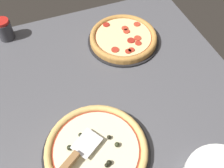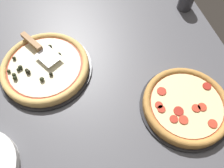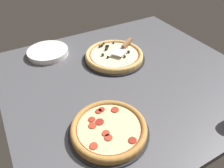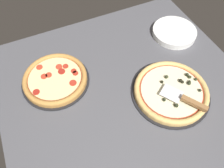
# 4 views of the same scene
# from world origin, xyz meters

# --- Properties ---
(ground_plane) EXTENTS (1.30, 1.20, 0.04)m
(ground_plane) POSITION_xyz_m (0.00, 0.00, -0.02)
(ground_plane) COLOR #4C4C51
(pizza_pan_front) EXTENTS (0.38, 0.38, 0.01)m
(pizza_pan_front) POSITION_xyz_m (-0.02, -0.18, 0.01)
(pizza_pan_front) COLOR black
(pizza_pan_front) RESTS_ON ground_plane
(pizza_front) EXTENTS (0.35, 0.35, 0.04)m
(pizza_front) POSITION_xyz_m (-0.02, -0.18, 0.03)
(pizza_front) COLOR #DBAD60
(pizza_front) RESTS_ON pizza_pan_front
(pizza_pan_back) EXTENTS (0.34, 0.34, 0.01)m
(pizza_pan_back) POSITION_xyz_m (0.28, 0.30, 0.01)
(pizza_pan_back) COLOR black
(pizza_pan_back) RESTS_ON ground_plane
(pizza_back) EXTENTS (0.31, 0.31, 0.03)m
(pizza_back) POSITION_xyz_m (0.28, 0.30, 0.03)
(pizza_back) COLOR #B77F3D
(pizza_back) RESTS_ON pizza_pan_back
(serving_spatula) EXTENTS (0.20, 0.15, 0.02)m
(serving_spatula) POSITION_xyz_m (-0.12, -0.20, 0.06)
(serving_spatula) COLOR silver
(serving_spatula) RESTS_ON pizza_front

